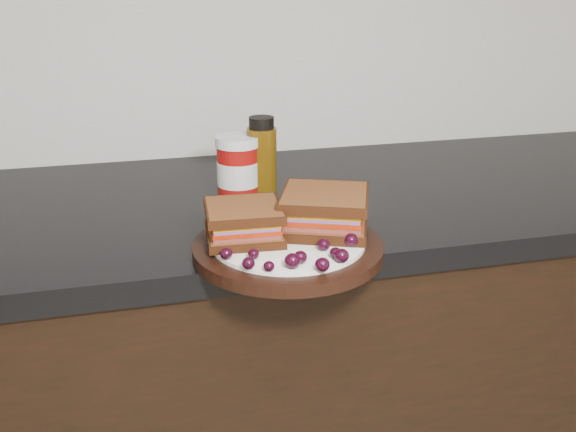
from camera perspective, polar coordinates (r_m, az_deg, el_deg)
The scene contains 31 objects.
base_cabinets at distance 1.41m, azimuth -5.45°, elevation -16.89°, with size 3.96×0.58×0.86m, color black.
countertop at distance 1.18m, azimuth -6.19°, elevation 0.56°, with size 3.98×0.60×0.04m, color black.
plate at distance 0.94m, azimuth 0.00°, elevation -2.89°, with size 0.28×0.28×0.02m, color black.
sandwich_left at distance 0.93m, azimuth -3.94°, elevation -0.54°, with size 0.11×0.11×0.05m, color #5F2F19, non-canonical shape.
sandwich_right at distance 0.96m, azimuth 3.26°, elevation 0.45°, with size 0.13×0.13×0.06m, color #5F2F19, non-canonical shape.
grape_0 at distance 0.87m, azimuth -5.52°, elevation -3.33°, with size 0.02×0.02×0.02m, color black.
grape_1 at distance 0.87m, azimuth -3.09°, elevation -3.39°, with size 0.02×0.02×0.01m, color black.
grape_2 at distance 0.84m, azimuth -3.53°, elevation -4.21°, with size 0.02×0.02×0.02m, color black.
grape_3 at distance 0.84m, azimuth -1.70°, elevation -4.49°, with size 0.02×0.02×0.01m, color black.
grape_4 at distance 0.84m, azimuth 0.40°, elevation -4.00°, with size 0.02×0.02×0.02m, color black.
grape_5 at distance 0.86m, azimuth 1.11°, elevation -3.67°, with size 0.02×0.02×0.02m, color black.
grape_6 at distance 0.84m, azimuth 3.07°, elevation -4.33°, with size 0.02×0.02×0.02m, color black.
grape_7 at distance 0.86m, azimuth 4.79°, elevation -3.53°, with size 0.02×0.02×0.02m, color black.
grape_8 at distance 0.88m, azimuth 4.25°, elevation -3.29°, with size 0.02×0.02×0.02m, color black.
grape_9 at distance 0.90m, azimuth 3.19°, elevation -2.55°, with size 0.02×0.02×0.02m, color black.
grape_10 at distance 0.91m, azimuth 5.64°, elevation -2.13°, with size 0.02×0.02×0.02m, color black.
grape_11 at distance 0.92m, azimuth 4.85°, elevation -2.02°, with size 0.02×0.02×0.02m, color black.
grape_12 at distance 0.95m, azimuth 5.38°, elevation -1.30°, with size 0.02×0.02×0.02m, color black.
grape_13 at distance 0.97m, azimuth 4.32°, elevation -0.75°, with size 0.02×0.02×0.01m, color black.
grape_14 at distance 0.98m, azimuth 2.96°, elevation -0.62°, with size 0.01×0.01×0.01m, color black.
grape_15 at distance 0.97m, azimuth 2.32°, elevation -0.74°, with size 0.02×0.02×0.02m, color black.
grape_16 at distance 0.97m, azimuth -3.68°, elevation -0.74°, with size 0.02×0.02×0.02m, color black.
grape_17 at distance 0.96m, azimuth -4.10°, elevation -0.94°, with size 0.02×0.02×0.02m, color black.
grape_18 at distance 0.94m, azimuth -4.83°, elevation -1.52°, with size 0.02×0.02×0.02m, color black.
grape_19 at distance 0.92m, azimuth -4.77°, elevation -1.85°, with size 0.02×0.02×0.02m, color black.
grape_20 at distance 0.91m, azimuth -2.98°, elevation -2.20°, with size 0.02×0.02×0.02m, color black.
grape_21 at distance 0.96m, azimuth -2.54°, elevation -1.03°, with size 0.02×0.02×0.02m, color black.
grape_22 at distance 0.93m, azimuth -3.79°, elevation -1.86°, with size 0.02×0.02×0.02m, color black.
grape_23 at distance 0.93m, azimuth -5.25°, elevation -1.84°, with size 0.02×0.02×0.02m, color black.
condiment_jar at distance 1.16m, azimuth -4.45°, elevation 4.28°, with size 0.08×0.08×0.12m, color maroon.
oil_bottle at distance 1.16m, azimuth -2.33°, elevation 5.19°, with size 0.05×0.05×0.15m, color #4C3207.
Camera 1 is at (-0.15, 0.60, 1.29)m, focal length 40.00 mm.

